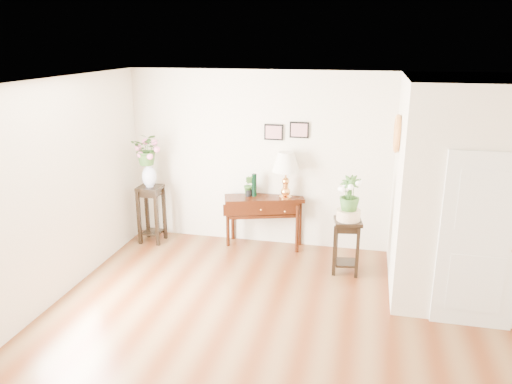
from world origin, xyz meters
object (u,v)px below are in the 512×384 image
(console_table, at_px, (264,221))
(plant_stand_a, at_px, (152,214))
(table_lamp, at_px, (286,177))
(plant_stand_b, at_px, (347,246))

(console_table, distance_m, plant_stand_a, 1.86)
(table_lamp, bearing_deg, plant_stand_a, -173.88)
(console_table, relative_size, plant_stand_b, 1.56)
(plant_stand_a, bearing_deg, table_lamp, 6.12)
(plant_stand_a, bearing_deg, plant_stand_b, -8.00)
(table_lamp, height_order, plant_stand_a, table_lamp)
(table_lamp, bearing_deg, plant_stand_b, -34.05)
(console_table, height_order, plant_stand_a, plant_stand_a)
(plant_stand_a, distance_m, plant_stand_b, 3.23)
(plant_stand_a, height_order, plant_stand_b, plant_stand_a)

